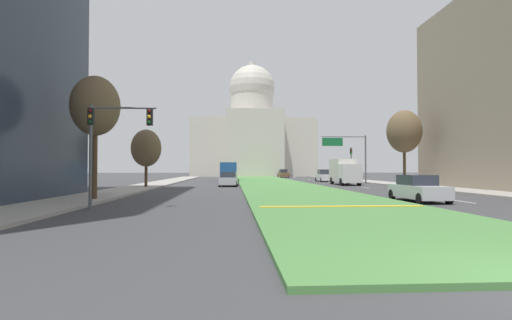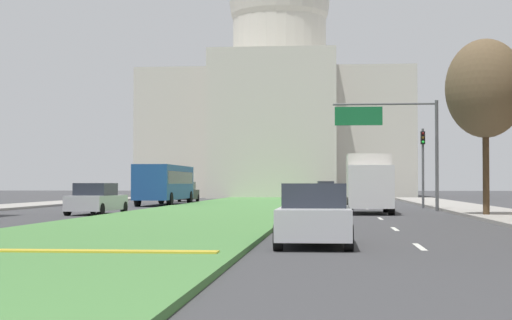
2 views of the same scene
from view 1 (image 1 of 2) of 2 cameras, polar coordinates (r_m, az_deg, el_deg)
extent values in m
plane|color=#3D3D3F|center=(55.51, 2.01, -3.37)|extent=(260.00, 260.00, 0.00)
cube|color=#4C8442|center=(50.62, 2.55, -3.49)|extent=(8.97, 88.49, 0.14)
cube|color=gold|center=(19.23, 12.76, -6.80)|extent=(8.07, 0.50, 0.04)
cube|color=silver|center=(26.50, 28.64, -5.49)|extent=(0.16, 2.40, 0.01)
cube|color=silver|center=(33.91, 21.02, -4.60)|extent=(0.16, 2.40, 0.01)
cube|color=silver|center=(42.11, 15.99, -3.97)|extent=(0.16, 2.40, 0.01)
cube|color=silver|center=(56.42, 10.90, -3.31)|extent=(0.16, 2.40, 0.01)
cube|color=silver|center=(61.15, 9.76, -3.15)|extent=(0.16, 2.40, 0.01)
cube|color=silver|center=(70.65, 7.94, -2.90)|extent=(0.16, 2.40, 0.01)
cube|color=silver|center=(86.53, 5.81, -2.61)|extent=(0.16, 2.40, 0.01)
cube|color=#9E9991|center=(46.41, -15.42, -3.64)|extent=(4.00, 88.49, 0.15)
cube|color=#9E9991|center=(49.73, 20.53, -3.44)|extent=(4.00, 88.49, 0.15)
cube|color=beige|center=(104.65, -0.60, 1.67)|extent=(31.73, 22.01, 14.81)
cube|color=beige|center=(91.72, -0.18, 2.55)|extent=(13.96, 4.00, 16.29)
cylinder|color=beige|center=(105.79, -0.60, 7.65)|extent=(11.57, 11.57, 7.26)
sphere|color=beige|center=(106.85, -0.60, 10.73)|extent=(12.52, 12.52, 12.52)
cylinder|color=beige|center=(108.16, -0.59, 13.65)|extent=(1.80, 1.80, 3.00)
cylinder|color=#515456|center=(20.55, -23.54, 0.45)|extent=(0.16, 0.16, 5.20)
cube|color=black|center=(20.71, -23.49, 5.99)|extent=(0.28, 0.24, 0.84)
sphere|color=#510F0F|center=(20.61, -23.62, 6.81)|extent=(0.18, 0.18, 0.18)
sphere|color=#F2A51E|center=(20.58, -23.63, 6.03)|extent=(0.18, 0.18, 0.18)
sphere|color=#0F4219|center=(20.54, -23.64, 5.26)|extent=(0.18, 0.18, 0.18)
cylinder|color=#515456|center=(20.28, -19.19, 7.39)|extent=(3.20, 0.10, 0.10)
cube|color=black|center=(19.91, -15.63, 6.22)|extent=(0.28, 0.24, 0.84)
sphere|color=#510F0F|center=(19.82, -15.72, 7.07)|extent=(0.18, 0.18, 0.18)
sphere|color=#F2A51E|center=(19.78, -15.72, 6.27)|extent=(0.18, 0.18, 0.18)
sphere|color=#0F4219|center=(19.74, -15.73, 5.46)|extent=(0.18, 0.18, 0.18)
cylinder|color=#515456|center=(58.69, 14.07, -0.68)|extent=(0.16, 0.16, 5.20)
cube|color=black|center=(58.75, 14.06, 1.27)|extent=(0.28, 0.24, 0.84)
sphere|color=#510F0F|center=(58.63, 14.10, 1.55)|extent=(0.18, 0.18, 0.18)
sphere|color=#4C380F|center=(58.61, 14.10, 1.28)|extent=(0.18, 0.18, 0.18)
sphere|color=#1ED838|center=(58.60, 14.10, 1.01)|extent=(0.18, 0.18, 0.18)
cylinder|color=#515456|center=(53.43, 16.10, 0.09)|extent=(0.20, 0.20, 6.50)
cylinder|color=#515456|center=(52.65, 12.96, 3.42)|extent=(6.06, 0.12, 0.12)
cube|color=#146033|center=(52.14, 11.38, 2.68)|extent=(2.80, 0.08, 1.10)
cylinder|color=#4C3823|center=(25.61, -23.00, -0.11)|extent=(0.30, 0.30, 4.99)
ellipsoid|color=brown|center=(25.90, -22.94, 7.49)|extent=(2.98, 2.98, 3.72)
cylinder|color=#4C3823|center=(40.68, -16.16, -1.84)|extent=(0.30, 0.30, 3.17)
ellipsoid|color=brown|center=(40.73, -16.13, 1.73)|extent=(3.06, 3.06, 3.82)
cylinder|color=#4C3823|center=(45.44, 21.35, -0.60)|extent=(0.31, 0.31, 4.98)
ellipsoid|color=brown|center=(45.62, 21.32, 4.01)|extent=(3.78, 3.78, 4.73)
cube|color=#BCBCC1|center=(25.36, 23.15, -4.37)|extent=(1.89, 4.62, 0.77)
cube|color=#282D38|center=(25.50, 22.94, -2.78)|extent=(1.65, 2.22, 0.63)
cylinder|color=black|center=(24.17, 26.96, -5.17)|extent=(0.22, 0.64, 0.64)
cylinder|color=black|center=(23.35, 23.37, -5.35)|extent=(0.22, 0.64, 0.64)
cylinder|color=black|center=(27.41, 22.96, -4.73)|extent=(0.22, 0.64, 0.64)
cylinder|color=black|center=(26.69, 19.71, -4.86)|extent=(0.22, 0.64, 0.64)
cube|color=#BCBCC1|center=(43.49, -4.10, -3.13)|extent=(2.19, 4.76, 0.78)
cube|color=#282D38|center=(43.29, -4.11, -2.20)|extent=(1.81, 2.33, 0.64)
cylinder|color=black|center=(45.44, -5.03, -3.42)|extent=(0.26, 0.65, 0.64)
cylinder|color=black|center=(45.32, -2.82, -3.43)|extent=(0.26, 0.65, 0.64)
cylinder|color=black|center=(41.71, -5.48, -3.61)|extent=(0.26, 0.65, 0.64)
cylinder|color=black|center=(41.58, -3.08, -3.62)|extent=(0.26, 0.65, 0.64)
cube|color=silver|center=(59.18, 10.19, -2.56)|extent=(2.00, 4.70, 0.91)
cube|color=#282D38|center=(59.35, 10.15, -1.77)|extent=(1.71, 2.27, 0.74)
cylinder|color=black|center=(57.55, 11.44, -2.95)|extent=(0.23, 0.64, 0.64)
cylinder|color=black|center=(57.17, 9.75, -2.97)|extent=(0.23, 0.64, 0.64)
cylinder|color=black|center=(61.21, 10.61, -2.85)|extent=(0.23, 0.64, 0.64)
cylinder|color=black|center=(60.85, 9.02, -2.87)|extent=(0.23, 0.64, 0.64)
cube|color=black|center=(73.35, -4.35, -2.36)|extent=(1.90, 4.15, 0.84)
cube|color=#282D38|center=(73.17, -4.35, -1.76)|extent=(1.64, 2.01, 0.68)
cylinder|color=black|center=(74.99, -4.94, -2.58)|extent=(0.23, 0.64, 0.64)
cylinder|color=black|center=(74.94, -3.67, -2.58)|extent=(0.23, 0.64, 0.64)
cylinder|color=black|center=(71.78, -5.06, -2.63)|extent=(0.23, 0.64, 0.64)
cylinder|color=black|center=(71.72, -3.73, -2.64)|extent=(0.23, 0.64, 0.64)
cube|color=brown|center=(84.40, 4.10, -2.20)|extent=(2.09, 4.47, 0.89)
cube|color=#282D38|center=(84.56, 4.08, -1.64)|extent=(1.72, 2.19, 0.73)
cylinder|color=black|center=(82.88, 4.90, -2.45)|extent=(0.26, 0.65, 0.64)
cylinder|color=black|center=(82.55, 3.78, -2.46)|extent=(0.26, 0.65, 0.64)
cylinder|color=black|center=(86.26, 4.41, -2.41)|extent=(0.26, 0.65, 0.64)
cylinder|color=black|center=(85.94, 3.34, -2.41)|extent=(0.26, 0.65, 0.64)
cube|color=silver|center=(45.95, 13.95, -1.95)|extent=(2.30, 2.00, 2.20)
cube|color=beige|center=(49.01, 12.83, -1.51)|extent=(2.30, 4.40, 2.80)
cylinder|color=black|center=(46.30, 15.20, -3.18)|extent=(0.30, 0.90, 0.90)
cylinder|color=black|center=(45.67, 12.70, -3.22)|extent=(0.30, 0.90, 0.90)
cylinder|color=black|center=(50.39, 13.63, -3.03)|extent=(0.30, 0.90, 0.90)
cylinder|color=black|center=(49.81, 11.32, -3.06)|extent=(0.30, 0.90, 0.90)
cube|color=#1E4C8C|center=(62.41, -4.13, -1.57)|extent=(2.50, 11.00, 2.50)
cube|color=#232833|center=(62.41, -4.13, -1.25)|extent=(2.52, 10.12, 0.90)
cylinder|color=black|center=(66.75, -5.08, -2.58)|extent=(0.32, 1.00, 1.00)
cylinder|color=black|center=(66.72, -3.10, -2.58)|extent=(0.32, 1.00, 1.00)
cylinder|color=black|center=(58.55, -5.29, -2.76)|extent=(0.32, 1.00, 1.00)
cylinder|color=black|center=(58.53, -3.04, -2.77)|extent=(0.32, 1.00, 1.00)
camera|label=2|loc=(11.84, 83.32, -2.05)|focal=58.74mm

